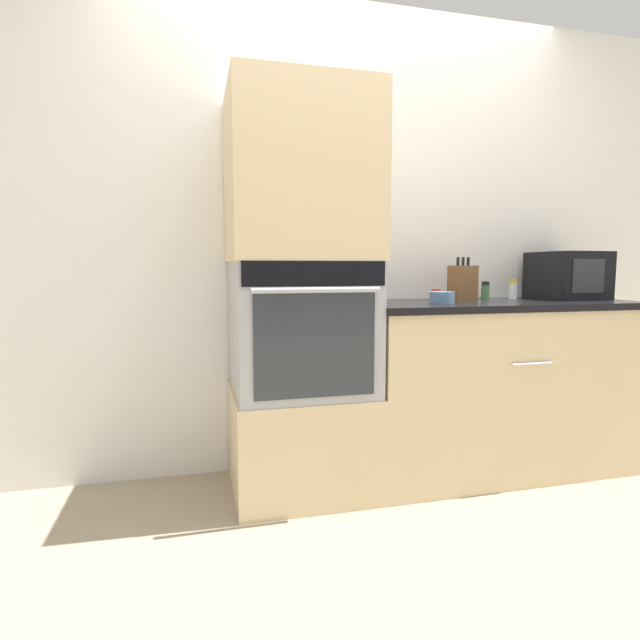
# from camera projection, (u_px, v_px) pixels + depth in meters

# --- Properties ---
(ground_plane) EXTENTS (12.00, 12.00, 0.00)m
(ground_plane) POSITION_uv_depth(u_px,v_px,m) (387.00, 507.00, 2.28)
(ground_plane) COLOR gray
(wall_back) EXTENTS (8.00, 0.05, 2.50)m
(wall_back) POSITION_uv_depth(u_px,v_px,m) (347.00, 239.00, 2.76)
(wall_back) COLOR silver
(wall_back) RESTS_ON ground_plane
(oven_cabinet_base) EXTENTS (0.67, 0.60, 0.50)m
(oven_cabinet_base) POSITION_uv_depth(u_px,v_px,m) (301.00, 439.00, 2.46)
(oven_cabinet_base) COLOR beige
(oven_cabinet_base) RESTS_ON ground_plane
(wall_oven) EXTENTS (0.65, 0.64, 0.62)m
(wall_oven) POSITION_uv_depth(u_px,v_px,m) (301.00, 327.00, 2.40)
(wall_oven) COLOR #9EA0A5
(wall_oven) RESTS_ON oven_cabinet_base
(oven_cabinet_upper) EXTENTS (0.67, 0.60, 0.78)m
(oven_cabinet_upper) POSITION_uv_depth(u_px,v_px,m) (300.00, 178.00, 2.33)
(oven_cabinet_upper) COLOR beige
(oven_cabinet_upper) RESTS_ON wall_oven
(counter_unit) EXTENTS (1.48, 0.63, 0.92)m
(counter_unit) POSITION_uv_depth(u_px,v_px,m) (493.00, 385.00, 2.70)
(counter_unit) COLOR beige
(counter_unit) RESTS_ON ground_plane
(microwave) EXTENTS (0.32, 0.36, 0.27)m
(microwave) POSITION_uv_depth(u_px,v_px,m) (567.00, 276.00, 2.83)
(microwave) COLOR black
(microwave) RESTS_ON counter_unit
(knife_block) EXTENTS (0.12, 0.12, 0.23)m
(knife_block) POSITION_uv_depth(u_px,v_px,m) (462.00, 283.00, 2.70)
(knife_block) COLOR brown
(knife_block) RESTS_ON counter_unit
(bowl) EXTENTS (0.12, 0.12, 0.06)m
(bowl) POSITION_uv_depth(u_px,v_px,m) (442.00, 297.00, 2.50)
(bowl) COLOR #517599
(bowl) RESTS_ON counter_unit
(condiment_jar_near) EXTENTS (0.06, 0.06, 0.06)m
(condiment_jar_near) POSITION_uv_depth(u_px,v_px,m) (436.00, 295.00, 2.67)
(condiment_jar_near) COLOR silver
(condiment_jar_near) RESTS_ON counter_unit
(condiment_jar_mid) EXTENTS (0.04, 0.04, 0.11)m
(condiment_jar_mid) POSITION_uv_depth(u_px,v_px,m) (513.00, 290.00, 2.83)
(condiment_jar_mid) COLOR silver
(condiment_jar_mid) RESTS_ON counter_unit
(condiment_jar_far) EXTENTS (0.05, 0.05, 0.10)m
(condiment_jar_far) POSITION_uv_depth(u_px,v_px,m) (485.00, 290.00, 2.84)
(condiment_jar_far) COLOR #427047
(condiment_jar_far) RESTS_ON counter_unit
(condiment_jar_back) EXTENTS (0.05, 0.05, 0.11)m
(condiment_jar_back) POSITION_uv_depth(u_px,v_px,m) (473.00, 289.00, 2.89)
(condiment_jar_back) COLOR silver
(condiment_jar_back) RESTS_ON counter_unit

